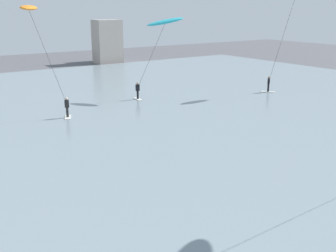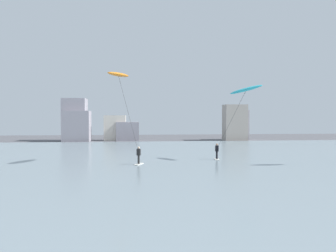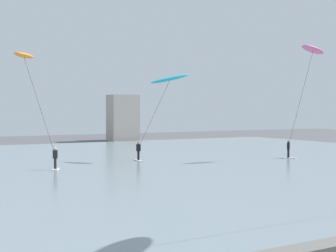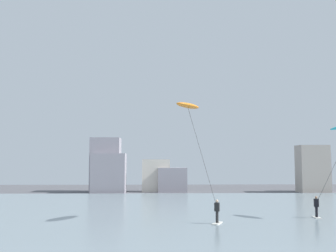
# 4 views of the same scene
# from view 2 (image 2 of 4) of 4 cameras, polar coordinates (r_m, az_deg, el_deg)

# --- Properties ---
(water_bay) EXTENTS (84.00, 52.00, 0.10)m
(water_bay) POSITION_cam_2_polar(r_m,az_deg,el_deg) (31.19, -6.77, -6.58)
(water_bay) COLOR gray
(water_bay) RESTS_ON ground
(far_shore_buildings) EXTENTS (35.27, 5.58, 7.89)m
(far_shore_buildings) POSITION_cam_2_polar(r_m,az_deg,el_deg) (60.23, -6.61, 0.33)
(far_shore_buildings) COLOR gray
(far_shore_buildings) RESTS_ON ground
(kitesurfer_cyan) EXTENTS (4.88, 3.22, 7.81)m
(kitesurfer_cyan) POSITION_cam_2_polar(r_m,az_deg,el_deg) (33.70, 13.30, 5.47)
(kitesurfer_cyan) COLOR silver
(kitesurfer_cyan) RESTS_ON water_bay
(kitesurfer_orange) EXTENTS (3.67, 3.92, 8.74)m
(kitesurfer_orange) POSITION_cam_2_polar(r_m,az_deg,el_deg) (31.12, -8.53, 7.94)
(kitesurfer_orange) COLOR silver
(kitesurfer_orange) RESTS_ON water_bay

